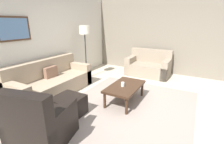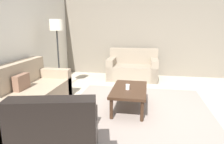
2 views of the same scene
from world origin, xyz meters
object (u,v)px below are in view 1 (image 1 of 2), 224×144
object	(u,v)px
couch_loveseat	(149,66)
armchair_leather	(39,126)
framed_artwork	(14,29)
cup	(123,84)
lamp_standing	(85,35)
ottoman	(69,106)
couch_main	(50,82)
coffee_table	(125,87)

from	to	relation	value
couch_loveseat	armchair_leather	world-z (taller)	armchair_leather
armchair_leather	framed_artwork	size ratio (longest dim) A/B	1.28
cup	armchair_leather	bearing A→B (deg)	163.30
lamp_standing	ottoman	bearing A→B (deg)	-151.71
framed_artwork	armchair_leather	bearing A→B (deg)	-117.34
couch_main	couch_loveseat	bearing A→B (deg)	-33.26
couch_loveseat	lamp_standing	size ratio (longest dim) A/B	0.85
couch_loveseat	framed_artwork	bearing A→B (deg)	145.38
armchair_leather	coffee_table	bearing A→B (deg)	-16.81
couch_loveseat	cup	xyz separation A→B (m)	(-2.36, -0.08, 0.16)
couch_main	ottoman	size ratio (longest dim) A/B	3.84
lamp_standing	armchair_leather	bearing A→B (deg)	-155.78
couch_main	cup	distance (m)	1.96
couch_main	framed_artwork	bearing A→B (deg)	138.02
cup	lamp_standing	distance (m)	2.26
couch_loveseat	coffee_table	xyz separation A→B (m)	(-2.28, -0.10, 0.06)
couch_main	armchair_leather	bearing A→B (deg)	-135.33
couch_main	coffee_table	bearing A→B (deg)	-75.38
couch_main	couch_loveseat	world-z (taller)	same
lamp_standing	couch_main	bearing A→B (deg)	175.72
couch_loveseat	ottoman	bearing A→B (deg)	168.98
couch_loveseat	ottoman	world-z (taller)	couch_loveseat
couch_loveseat	cup	size ratio (longest dim) A/B	15.01
couch_main	couch_loveseat	xyz separation A→B (m)	(2.78, -1.83, -0.00)
coffee_table	cup	size ratio (longest dim) A/B	11.38
couch_main	coffee_table	size ratio (longest dim) A/B	1.96
ottoman	lamp_standing	distance (m)	2.56
ottoman	framed_artwork	bearing A→B (deg)	86.00
couch_main	couch_loveseat	distance (m)	3.33
coffee_table	couch_main	bearing A→B (deg)	104.62
couch_loveseat	armchair_leather	bearing A→B (deg)	173.61
lamp_standing	coffee_table	bearing A→B (deg)	-116.53
cup	framed_artwork	bearing A→B (deg)	110.96
couch_loveseat	lamp_standing	xyz separation A→B (m)	(-1.37, 1.72, 1.11)
ottoman	lamp_standing	world-z (taller)	lamp_standing
couch_loveseat	framed_artwork	xyz separation A→B (m)	(-3.24, 2.24, 1.37)
lamp_standing	couch_loveseat	bearing A→B (deg)	-51.44
ottoman	framed_artwork	xyz separation A→B (m)	(0.11, 1.59, 1.47)
framed_artwork	lamp_standing	bearing A→B (deg)	-15.49
couch_main	armchair_leather	world-z (taller)	armchair_leather
couch_main	lamp_standing	distance (m)	1.80
couch_loveseat	framed_artwork	distance (m)	4.17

